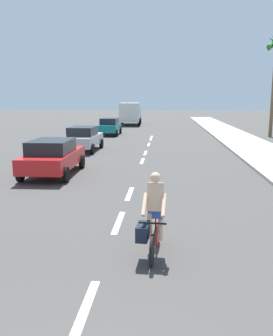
{
  "coord_description": "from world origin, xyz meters",
  "views": [
    {
      "loc": [
        1.25,
        -1.66,
        3.32
      ],
      "look_at": [
        0.31,
        9.61,
        1.1
      ],
      "focal_mm": 37.86,
      "sensor_mm": 36.0,
      "label": 1
    }
  ],
  "objects": [
    {
      "name": "ground_plane",
      "position": [
        0.0,
        20.0,
        0.0
      ],
      "size": [
        160.0,
        160.0,
        0.0
      ],
      "primitive_type": "plane",
      "color": "#423F3D"
    },
    {
      "name": "delivery_truck",
      "position": [
        -3.31,
        43.64,
        1.5
      ],
      "size": [
        2.87,
        6.33,
        2.8
      ],
      "rotation": [
        0.0,
        0.0,
        0.04
      ],
      "color": "#23478C",
      "rests_on": "ground"
    },
    {
      "name": "lane_stripe_8",
      "position": [
        0.0,
        29.56,
        0.0
      ],
      "size": [
        0.16,
        1.8,
        0.01
      ],
      "primitive_type": "cube",
      "color": "white",
      "rests_on": "ground"
    },
    {
      "name": "parked_car_silver",
      "position": [
        -4.04,
        20.68,
        0.84
      ],
      "size": [
        1.98,
        4.18,
        1.57
      ],
      "rotation": [
        0.0,
        0.0,
        -0.02
      ],
      "color": "#B7BABF",
      "rests_on": "ground"
    },
    {
      "name": "lane_stripe_6",
      "position": [
        0.0,
        24.27,
        0.0
      ],
      "size": [
        0.16,
        1.8,
        0.01
      ],
      "primitive_type": "cube",
      "color": "white",
      "rests_on": "ground"
    },
    {
      "name": "sidewalk_strip",
      "position": [
        7.2,
        22.0,
        0.07
      ],
      "size": [
        3.6,
        80.0,
        0.14
      ],
      "primitive_type": "cube",
      "color": "#9E998E",
      "rests_on": "ground"
    },
    {
      "name": "cyclist",
      "position": [
        1.0,
        5.46,
        0.83
      ],
      "size": [
        0.63,
        1.71,
        1.82
      ],
      "rotation": [
        0.0,
        0.0,
        3.07
      ],
      "color": "black",
      "rests_on": "ground"
    },
    {
      "name": "lane_stripe_2",
      "position": [
        0.0,
        7.46,
        0.0
      ],
      "size": [
        0.16,
        1.8,
        0.01
      ],
      "primitive_type": "cube",
      "color": "white",
      "rests_on": "ground"
    },
    {
      "name": "lane_stripe_4",
      "position": [
        0.0,
        17.17,
        0.0
      ],
      "size": [
        0.16,
        1.8,
        0.01
      ],
      "primitive_type": "cube",
      "color": "white",
      "rests_on": "ground"
    },
    {
      "name": "parked_car_teal",
      "position": [
        -3.96,
        30.86,
        0.84
      ],
      "size": [
        1.84,
        3.95,
        1.57
      ],
      "rotation": [
        0.0,
        0.0,
        0.0
      ],
      "color": "#14727A",
      "rests_on": "ground"
    },
    {
      "name": "parked_car_red",
      "position": [
        -3.7,
        13.37,
        0.84
      ],
      "size": [
        2.13,
        4.5,
        1.57
      ],
      "rotation": [
        0.0,
        0.0,
        0.02
      ],
      "color": "red",
      "rests_on": "ground"
    },
    {
      "name": "lane_stripe_1",
      "position": [
        0.0,
        3.36,
        0.0
      ],
      "size": [
        0.16,
        1.8,
        0.01
      ],
      "primitive_type": "cube",
      "color": "white",
      "rests_on": "ground"
    },
    {
      "name": "lane_stripe_5",
      "position": [
        0.0,
        20.1,
        0.0
      ],
      "size": [
        0.16,
        1.8,
        0.01
      ],
      "primitive_type": "cube",
      "color": "white",
      "rests_on": "ground"
    },
    {
      "name": "lane_stripe_7",
      "position": [
        0.0,
        27.79,
        0.0
      ],
      "size": [
        0.16,
        1.8,
        0.01
      ],
      "primitive_type": "cube",
      "color": "white",
      "rests_on": "ground"
    },
    {
      "name": "lane_stripe_3",
      "position": [
        0.0,
        10.44,
        0.0
      ],
      "size": [
        0.16,
        1.8,
        0.01
      ],
      "primitive_type": "cube",
      "color": "white",
      "rests_on": "ground"
    }
  ]
}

